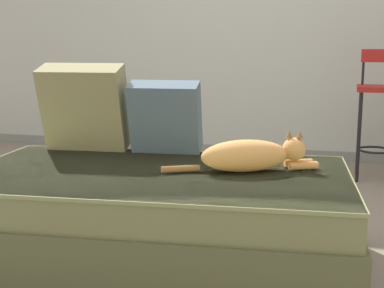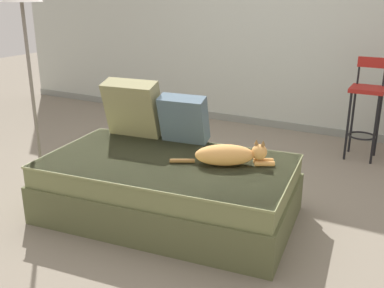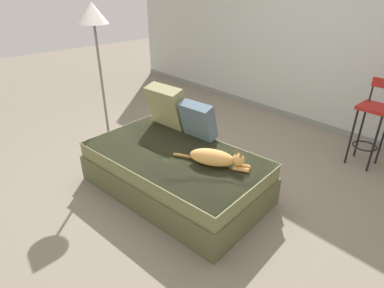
% 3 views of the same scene
% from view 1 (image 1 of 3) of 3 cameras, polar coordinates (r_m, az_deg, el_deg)
% --- Properties ---
extents(ground_plane, '(16.00, 16.00, 0.00)m').
position_cam_1_polar(ground_plane, '(3.01, -1.15, -9.53)').
color(ground_plane, slate).
rests_on(ground_plane, ground).
extents(wall_back_panel, '(8.00, 0.10, 2.60)m').
position_cam_1_polar(wall_back_panel, '(5.03, 6.72, 13.51)').
color(wall_back_panel, '#B7BCB2').
rests_on(wall_back_panel, ground).
extents(wall_baseboard_trim, '(8.00, 0.02, 0.09)m').
position_cam_1_polar(wall_baseboard_trim, '(5.06, 6.31, -0.79)').
color(wall_baseboard_trim, gray).
rests_on(wall_baseboard_trim, ground).
extents(couch, '(1.93, 1.22, 0.45)m').
position_cam_1_polar(couch, '(2.58, -3.86, -7.66)').
color(couch, brown).
rests_on(couch, ground).
extents(throw_pillow_corner, '(0.49, 0.33, 0.49)m').
position_cam_1_polar(throw_pillow_corner, '(3.02, -11.36, 3.85)').
color(throw_pillow_corner, '#847F56').
rests_on(throw_pillow_corner, couch).
extents(throw_pillow_middle, '(0.40, 0.27, 0.40)m').
position_cam_1_polar(throw_pillow_middle, '(2.89, -2.86, 2.87)').
color(throw_pillow_middle, '#4C6070').
rests_on(throw_pillow_middle, couch).
extents(cat, '(0.70, 0.38, 0.19)m').
position_cam_1_polar(cat, '(2.51, 6.34, -1.21)').
color(cat, tan).
rests_on(cat, couch).
extents(bar_stool_near_window, '(0.32, 0.32, 1.00)m').
position_cam_1_polar(bar_stool_near_window, '(4.33, 19.22, 4.03)').
color(bar_stool_near_window, black).
rests_on(bar_stool_near_window, ground).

